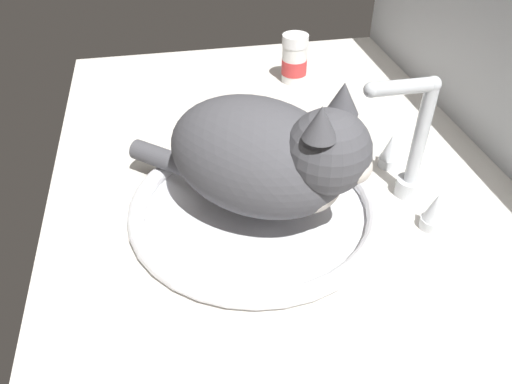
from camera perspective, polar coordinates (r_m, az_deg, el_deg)
The scene contains 5 objects.
countertop at distance 77.84cm, azimuth 3.60°, elevation -1.40°, with size 118.14×72.38×3.00cm, color silver.
sink_basin at distance 73.04cm, azimuth 0.00°, elevation -1.77°, with size 37.00×37.00×2.55cm.
faucet at distance 76.02cm, azimuth 17.25°, elevation 4.22°, with size 18.64×11.66×19.61cm.
cat at distance 66.39cm, azimuth 1.50°, elevation 4.09°, with size 30.41×33.03×19.50cm.
pill_bottle at distance 108.93cm, azimuth 4.40°, elevation 14.75°, with size 5.44×5.44×10.14cm.
Camera 1 is at (57.60, -16.28, 51.26)cm, focal length 35.10 mm.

